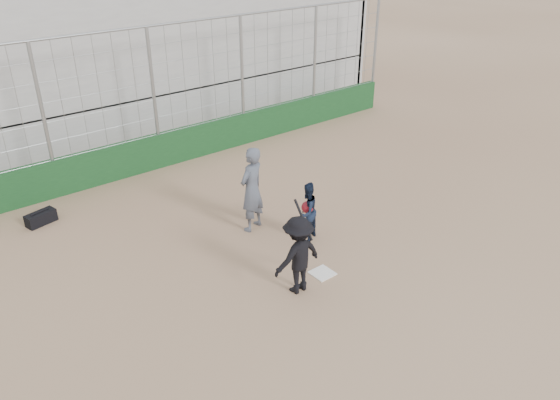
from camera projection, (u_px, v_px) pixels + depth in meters
ground at (322, 274)px, 11.28m from camera, size 90.00×90.00×0.00m
home_plate at (322, 273)px, 11.28m from camera, size 0.44×0.44×0.02m
backstop at (158, 136)px, 15.67m from camera, size 18.10×0.25×4.04m
bleachers at (82, 39)px, 18.18m from camera, size 20.25×6.70×6.98m
batter_at_plate at (298, 255)px, 10.43m from camera, size 1.05×0.74×1.79m
catcher_crouched at (307, 221)px, 12.22m from camera, size 0.85×0.78×0.99m
umpire at (252, 193)px, 12.50m from camera, size 0.86×0.70×1.84m
equipment_bag at (41, 218)px, 13.05m from camera, size 0.75×0.45×0.34m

